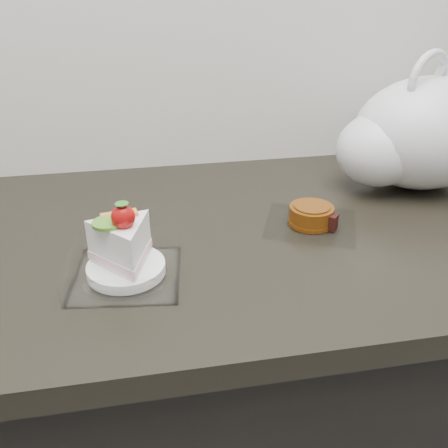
# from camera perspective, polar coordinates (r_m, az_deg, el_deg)

# --- Properties ---
(counter) EXTENTS (2.04, 0.64, 0.90)m
(counter) POSITION_cam_1_polar(r_m,az_deg,el_deg) (1.14, -0.49, -20.83)
(counter) COLOR black
(counter) RESTS_ON ground
(cake_tray) EXTENTS (0.17, 0.17, 0.12)m
(cake_tray) POSITION_cam_1_polar(r_m,az_deg,el_deg) (0.73, -11.26, -3.65)
(cake_tray) COLOR white
(cake_tray) RESTS_ON counter
(mooncake_wrap) EXTENTS (0.20, 0.19, 0.04)m
(mooncake_wrap) POSITION_cam_1_polar(r_m,az_deg,el_deg) (0.87, 10.00, 0.80)
(mooncake_wrap) COLOR white
(mooncake_wrap) RESTS_ON counter
(plastic_bag) EXTENTS (0.37, 0.30, 0.27)m
(plastic_bag) POSITION_cam_1_polar(r_m,az_deg,el_deg) (1.05, 21.22, 9.41)
(plastic_bag) COLOR silver
(plastic_bag) RESTS_ON counter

